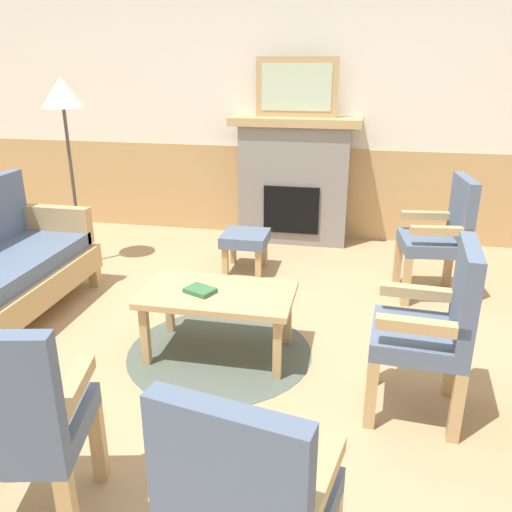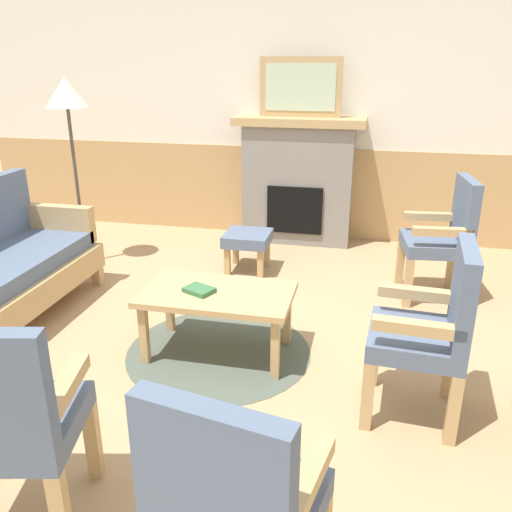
{
  "view_description": "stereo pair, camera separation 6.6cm",
  "coord_description": "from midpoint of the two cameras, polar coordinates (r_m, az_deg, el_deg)",
  "views": [
    {
      "loc": [
        0.67,
        -3.01,
        1.84
      ],
      "look_at": [
        0.0,
        0.35,
        0.55
      ],
      "focal_mm": 37.33,
      "sensor_mm": 36.0,
      "label": 1
    },
    {
      "loc": [
        0.74,
        -3.0,
        1.84
      ],
      "look_at": [
        0.0,
        0.35,
        0.55
      ],
      "focal_mm": 37.33,
      "sensor_mm": 36.0,
      "label": 2
    }
  ],
  "objects": [
    {
      "name": "armchair_front_left",
      "position": [
        1.82,
        -2.15,
        -24.98
      ],
      "size": [
        0.56,
        0.56,
        0.98
      ],
      "color": "tan",
      "rests_on": "ground_plane"
    },
    {
      "name": "armchair_near_fireplace",
      "position": [
        4.43,
        18.96,
        2.37
      ],
      "size": [
        0.53,
        0.53,
        0.98
      ],
      "color": "tan",
      "rests_on": "ground_plane"
    },
    {
      "name": "coffee_table",
      "position": [
        3.41,
        -4.61,
        -4.67
      ],
      "size": [
        0.96,
        0.56,
        0.44
      ],
      "color": "tan",
      "rests_on": "ground_plane"
    },
    {
      "name": "ground_plane",
      "position": [
        3.59,
        -1.65,
        -10.19
      ],
      "size": [
        14.0,
        14.0,
        0.0
      ],
      "primitive_type": "plane",
      "color": "tan"
    },
    {
      "name": "footstool",
      "position": [
        4.78,
        -1.56,
        1.64
      ],
      "size": [
        0.4,
        0.4,
        0.36
      ],
      "color": "tan",
      "rests_on": "ground_plane"
    },
    {
      "name": "wall_back",
      "position": [
        5.67,
        4.28,
        15.2
      ],
      "size": [
        7.2,
        0.14,
        2.7
      ],
      "color": "silver",
      "rests_on": "ground_plane"
    },
    {
      "name": "fireplace",
      "position": [
        5.53,
        3.77,
        8.17
      ],
      "size": [
        1.3,
        0.44,
        1.28
      ],
      "color": "gray",
      "rests_on": "ground_plane"
    },
    {
      "name": "framed_picture",
      "position": [
        5.41,
        4.0,
        17.6
      ],
      "size": [
        0.8,
        0.04,
        0.56
      ],
      "color": "tan",
      "rests_on": "fireplace"
    },
    {
      "name": "armchair_by_window_left",
      "position": [
        2.92,
        17.94,
        -6.95
      ],
      "size": [
        0.51,
        0.51,
        0.98
      ],
      "color": "tan",
      "rests_on": "ground_plane"
    },
    {
      "name": "book_on_table",
      "position": [
        3.38,
        -6.56,
        -3.68
      ],
      "size": [
        0.22,
        0.2,
        0.03
      ],
      "primitive_type": "cube",
      "rotation": [
        0.0,
        0.0,
        -0.43
      ],
      "color": "#33663D",
      "rests_on": "coffee_table"
    },
    {
      "name": "floor_lamp_by_couch",
      "position": [
        5.0,
        -20.32,
        14.93
      ],
      "size": [
        0.36,
        0.36,
        1.68
      ],
      "color": "#332D28",
      "rests_on": "ground_plane"
    },
    {
      "name": "armchair_front_center",
      "position": [
        2.32,
        -25.27,
        -15.68
      ],
      "size": [
        0.57,
        0.57,
        0.98
      ],
      "color": "tan",
      "rests_on": "ground_plane"
    },
    {
      "name": "round_rug",
      "position": [
        3.59,
        -4.44,
        -10.19
      ],
      "size": [
        1.22,
        1.22,
        0.01
      ],
      "primitive_type": "cylinder",
      "color": "#4C564C",
      "rests_on": "ground_plane"
    }
  ]
}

